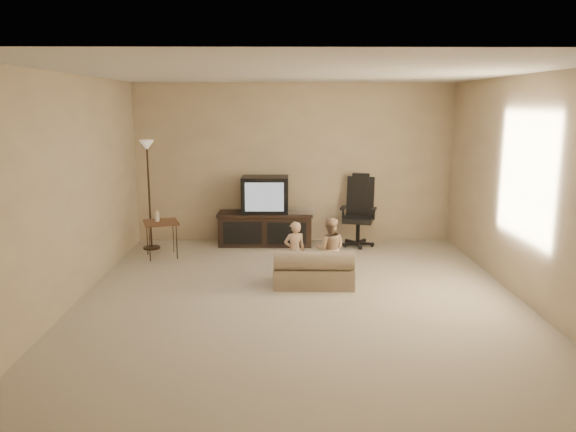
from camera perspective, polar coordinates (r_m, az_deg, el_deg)
name	(u,v)px	position (r m, az deg, el deg)	size (l,w,h in m)	color
floor	(300,297)	(6.50, 1.18, -8.25)	(5.50, 5.50, 0.00)	#B0A58B
room_shell	(300,165)	(6.16, 1.24, 5.19)	(5.50, 5.50, 5.50)	silver
tv_stand	(266,216)	(8.78, -2.28, -0.04)	(1.51, 0.59, 1.07)	black
office_chair	(359,220)	(8.80, 7.20, -0.40)	(0.63, 0.65, 1.11)	black
side_table	(161,223)	(8.23, -12.81, -0.67)	(0.59, 0.59, 0.71)	brown
floor_lamp	(148,170)	(8.63, -14.04, 4.53)	(0.26, 0.26, 1.65)	black
child_sofa	(314,271)	(6.81, 2.63, -5.62)	(0.98, 0.58, 0.47)	tan
toddler_left	(295,251)	(7.00, 0.68, -3.57)	(0.27, 0.20, 0.75)	#E0B38C
toddler_right	(330,249)	(7.02, 4.28, -3.38)	(0.39, 0.21, 0.79)	#E0B38C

